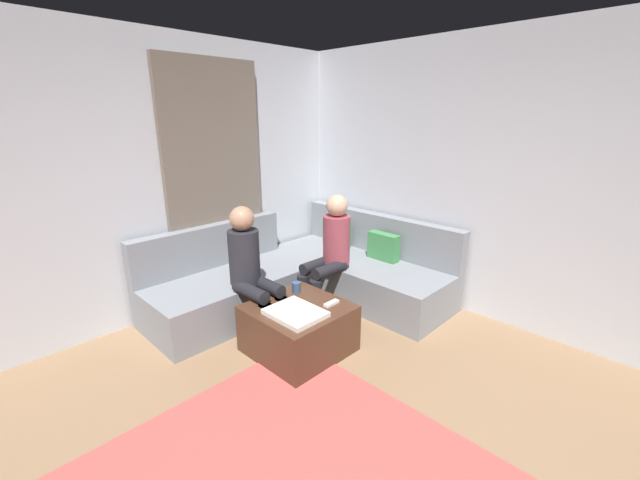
{
  "coord_description": "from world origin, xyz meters",
  "views": [
    {
      "loc": [
        0.83,
        -0.87,
        1.96
      ],
      "look_at": [
        -1.63,
        1.63,
        0.85
      ],
      "focal_mm": 22.23,
      "sensor_mm": 36.0,
      "label": 1
    }
  ],
  "objects_px": {
    "coffee_mug": "(296,287)",
    "person_on_couch_back": "(330,248)",
    "ottoman": "(299,328)",
    "game_remote": "(331,303)",
    "sectional_couch": "(307,276)",
    "person_on_couch_side": "(251,267)"
  },
  "relations": [
    {
      "from": "coffee_mug",
      "to": "person_on_couch_back",
      "type": "xyz_separation_m",
      "value": [
        -0.15,
        0.61,
        0.19
      ]
    },
    {
      "from": "sectional_couch",
      "to": "person_on_couch_back",
      "type": "bearing_deg",
      "value": 10.49
    },
    {
      "from": "coffee_mug",
      "to": "person_on_couch_back",
      "type": "height_order",
      "value": "person_on_couch_back"
    },
    {
      "from": "ottoman",
      "to": "person_on_couch_side",
      "type": "bearing_deg",
      "value": -169.86
    },
    {
      "from": "ottoman",
      "to": "sectional_couch",
      "type": "bearing_deg",
      "value": 132.34
    },
    {
      "from": "coffee_mug",
      "to": "game_remote",
      "type": "distance_m",
      "value": 0.4
    },
    {
      "from": "coffee_mug",
      "to": "game_remote",
      "type": "bearing_deg",
      "value": 5.71
    },
    {
      "from": "sectional_couch",
      "to": "ottoman",
      "type": "height_order",
      "value": "sectional_couch"
    },
    {
      "from": "game_remote",
      "to": "ottoman",
      "type": "bearing_deg",
      "value": -129.29
    },
    {
      "from": "game_remote",
      "to": "person_on_couch_side",
      "type": "relative_size",
      "value": 0.12
    },
    {
      "from": "ottoman",
      "to": "person_on_couch_back",
      "type": "bearing_deg",
      "value": 115.15
    },
    {
      "from": "ottoman",
      "to": "game_remote",
      "type": "distance_m",
      "value": 0.36
    },
    {
      "from": "ottoman",
      "to": "game_remote",
      "type": "bearing_deg",
      "value": 50.71
    },
    {
      "from": "sectional_couch",
      "to": "game_remote",
      "type": "relative_size",
      "value": 17.0
    },
    {
      "from": "person_on_couch_back",
      "to": "ottoman",
      "type": "bearing_deg",
      "value": 115.15
    },
    {
      "from": "sectional_couch",
      "to": "game_remote",
      "type": "bearing_deg",
      "value": -31.14
    },
    {
      "from": "ottoman",
      "to": "game_remote",
      "type": "xyz_separation_m",
      "value": [
        0.18,
        0.22,
        0.22
      ]
    },
    {
      "from": "person_on_couch_side",
      "to": "coffee_mug",
      "type": "bearing_deg",
      "value": 132.39
    },
    {
      "from": "coffee_mug",
      "to": "person_on_couch_side",
      "type": "relative_size",
      "value": 0.08
    },
    {
      "from": "ottoman",
      "to": "game_remote",
      "type": "height_order",
      "value": "game_remote"
    },
    {
      "from": "sectional_couch",
      "to": "person_on_couch_side",
      "type": "height_order",
      "value": "person_on_couch_side"
    },
    {
      "from": "person_on_couch_side",
      "to": "person_on_couch_back",
      "type": "bearing_deg",
      "value": 170.35
    }
  ]
}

